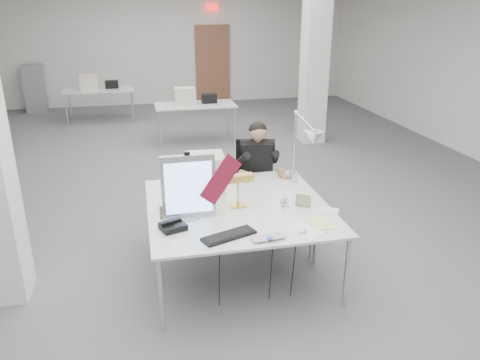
% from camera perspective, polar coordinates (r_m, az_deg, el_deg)
% --- Properties ---
extents(room_shell, '(10.04, 14.04, 3.24)m').
position_cam_1_polar(room_shell, '(6.56, -4.04, 12.20)').
color(room_shell, '#525255').
rests_on(room_shell, ground).
extents(desk_main, '(1.80, 0.90, 0.02)m').
position_cam_1_polar(desk_main, '(4.35, 0.96, -5.59)').
color(desk_main, silver).
rests_on(desk_main, room_shell).
extents(desk_second, '(1.80, 0.90, 0.02)m').
position_cam_1_polar(desk_second, '(5.15, -1.32, -1.22)').
color(desk_second, silver).
rests_on(desk_second, room_shell).
extents(bg_desk_a, '(1.60, 0.80, 0.02)m').
position_cam_1_polar(bg_desk_a, '(9.55, -5.48, 9.09)').
color(bg_desk_a, silver).
rests_on(bg_desk_a, room_shell).
extents(bg_desk_b, '(1.60, 0.80, 0.02)m').
position_cam_1_polar(bg_desk_b, '(11.69, -16.81, 10.48)').
color(bg_desk_b, silver).
rests_on(bg_desk_b, room_shell).
extents(filing_cabinet, '(0.45, 0.55, 1.20)m').
position_cam_1_polar(filing_cabinet, '(13.36, -23.74, 10.21)').
color(filing_cabinet, gray).
rests_on(filing_cabinet, room_shell).
extents(office_chair, '(0.69, 0.69, 1.17)m').
position_cam_1_polar(office_chair, '(5.88, 2.00, -0.01)').
color(office_chair, black).
rests_on(office_chair, room_shell).
extents(seated_person, '(0.63, 0.72, 0.94)m').
position_cam_1_polar(seated_person, '(5.73, 2.16, 2.75)').
color(seated_person, black).
rests_on(seated_person, office_chair).
extents(monitor, '(0.51, 0.06, 0.63)m').
position_cam_1_polar(monitor, '(4.38, -6.31, -0.85)').
color(monitor, '#AAAAAF').
rests_on(monitor, desk_main).
extents(pennant, '(0.43, 0.15, 0.49)m').
position_cam_1_polar(pennant, '(4.37, -2.35, 0.05)').
color(pennant, maroon).
rests_on(pennant, monitor).
extents(keyboard, '(0.52, 0.33, 0.02)m').
position_cam_1_polar(keyboard, '(4.12, -1.36, -6.80)').
color(keyboard, black).
rests_on(keyboard, desk_main).
extents(laptop, '(0.32, 0.23, 0.02)m').
position_cam_1_polar(laptop, '(4.06, 3.71, -7.33)').
color(laptop, '#A7A8AC').
rests_on(laptop, desk_main).
extents(mouse, '(0.09, 0.07, 0.03)m').
position_cam_1_polar(mouse, '(4.21, 7.60, -6.28)').
color(mouse, '#ACACB0').
rests_on(mouse, desk_main).
extents(bankers_lamp, '(0.34, 0.17, 0.37)m').
position_cam_1_polar(bankers_lamp, '(4.64, -0.25, -1.16)').
color(bankers_lamp, gold).
rests_on(bankers_lamp, desk_main).
extents(desk_phone, '(0.27, 0.25, 0.05)m').
position_cam_1_polar(desk_phone, '(4.29, -8.18, -5.63)').
color(desk_phone, black).
rests_on(desk_phone, desk_main).
extents(picture_frame_left, '(0.16, 0.05, 0.12)m').
position_cam_1_polar(picture_frame_left, '(4.50, -8.80, -3.89)').
color(picture_frame_left, '#9E8644').
rests_on(picture_frame_left, desk_main).
extents(picture_frame_right, '(0.15, 0.11, 0.12)m').
position_cam_1_polar(picture_frame_right, '(4.74, 7.71, -2.51)').
color(picture_frame_right, '#AE8C4B').
rests_on(picture_frame_right, desk_main).
extents(desk_clock, '(0.10, 0.05, 0.09)m').
position_cam_1_polar(desk_clock, '(4.72, 5.39, -2.65)').
color(desk_clock, '#B2B1B6').
rests_on(desk_clock, desk_main).
extents(paper_stack_a, '(0.37, 0.39, 0.01)m').
position_cam_1_polar(paper_stack_a, '(4.26, 7.92, -6.15)').
color(paper_stack_a, white).
rests_on(paper_stack_a, desk_main).
extents(paper_stack_b, '(0.19, 0.26, 0.01)m').
position_cam_1_polar(paper_stack_b, '(4.42, 9.81, -5.22)').
color(paper_stack_b, '#E9E58B').
rests_on(paper_stack_b, desk_main).
extents(paper_stack_c, '(0.23, 0.22, 0.01)m').
position_cam_1_polar(paper_stack_c, '(4.70, 10.74, -3.64)').
color(paper_stack_c, silver).
rests_on(paper_stack_c, desk_main).
extents(beige_monitor, '(0.43, 0.41, 0.39)m').
position_cam_1_polar(beige_monitor, '(5.11, -4.27, 0.99)').
color(beige_monitor, beige).
rests_on(beige_monitor, desk_second).
extents(architect_lamp, '(0.46, 0.71, 0.87)m').
position_cam_1_polar(architect_lamp, '(5.04, 7.60, 3.46)').
color(architect_lamp, silver).
rests_on(architect_lamp, desk_second).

